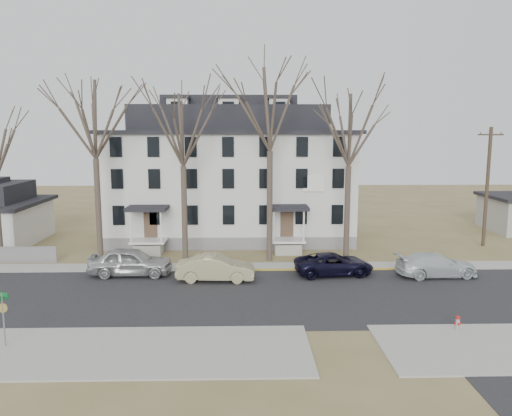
{
  "coord_description": "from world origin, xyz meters",
  "views": [
    {
      "loc": [
        -0.8,
        -24.88,
        9.18
      ],
      "look_at": [
        0.02,
        9.0,
        3.94
      ],
      "focal_mm": 35.0,
      "sensor_mm": 36.0,
      "label": 1
    }
  ],
  "objects_px": {
    "boarding_house": "(230,176)",
    "car_tan": "(216,269)",
    "tree_far_left": "(94,114)",
    "bicycle_left": "(145,249)",
    "tree_mid_right": "(350,125)",
    "fire_hydrant": "(458,323)",
    "car_navy": "(334,265)",
    "tree_center": "(270,103)",
    "car_silver": "(131,262)",
    "street_sign": "(3,311)",
    "car_white": "(436,266)",
    "tree_mid_left": "(182,125)",
    "utility_pole_far": "(487,186)"
  },
  "relations": [
    {
      "from": "tree_mid_right",
      "to": "fire_hydrant",
      "type": "relative_size",
      "value": 17.19
    },
    {
      "from": "car_silver",
      "to": "car_white",
      "type": "relative_size",
      "value": 1.04
    },
    {
      "from": "car_white",
      "to": "utility_pole_far",
      "type": "bearing_deg",
      "value": -43.79
    },
    {
      "from": "car_silver",
      "to": "car_white",
      "type": "height_order",
      "value": "car_silver"
    },
    {
      "from": "utility_pole_far",
      "to": "car_tan",
      "type": "distance_m",
      "value": 23.29
    },
    {
      "from": "tree_mid_right",
      "to": "fire_hydrant",
      "type": "distance_m",
      "value": 16.07
    },
    {
      "from": "tree_far_left",
      "to": "car_white",
      "type": "height_order",
      "value": "tree_far_left"
    },
    {
      "from": "tree_far_left",
      "to": "tree_mid_right",
      "type": "height_order",
      "value": "tree_far_left"
    },
    {
      "from": "car_white",
      "to": "bicycle_left",
      "type": "relative_size",
      "value": 3.09
    },
    {
      "from": "boarding_house",
      "to": "fire_hydrant",
      "type": "height_order",
      "value": "boarding_house"
    },
    {
      "from": "tree_mid_left",
      "to": "car_white",
      "type": "relative_size",
      "value": 2.52
    },
    {
      "from": "tree_mid_right",
      "to": "utility_pole_far",
      "type": "height_order",
      "value": "tree_mid_right"
    },
    {
      "from": "car_tan",
      "to": "street_sign",
      "type": "bearing_deg",
      "value": 140.42
    },
    {
      "from": "tree_center",
      "to": "car_silver",
      "type": "relative_size",
      "value": 2.8
    },
    {
      "from": "boarding_house",
      "to": "tree_mid_right",
      "type": "bearing_deg",
      "value": -43.81
    },
    {
      "from": "tree_center",
      "to": "tree_mid_right",
      "type": "distance_m",
      "value": 5.7
    },
    {
      "from": "utility_pole_far",
      "to": "car_white",
      "type": "xyz_separation_m",
      "value": [
        -7.11,
        -8.46,
        -4.17
      ]
    },
    {
      "from": "tree_mid_right",
      "to": "car_navy",
      "type": "height_order",
      "value": "tree_mid_right"
    },
    {
      "from": "tree_mid_left",
      "to": "car_silver",
      "type": "relative_size",
      "value": 2.43
    },
    {
      "from": "boarding_house",
      "to": "utility_pole_far",
      "type": "height_order",
      "value": "boarding_house"
    },
    {
      "from": "street_sign",
      "to": "tree_mid_left",
      "type": "bearing_deg",
      "value": 91.19
    },
    {
      "from": "tree_mid_right",
      "to": "street_sign",
      "type": "distance_m",
      "value": 23.95
    },
    {
      "from": "boarding_house",
      "to": "car_tan",
      "type": "xyz_separation_m",
      "value": [
        -0.57,
        -12.98,
        -4.59
      ]
    },
    {
      "from": "street_sign",
      "to": "tree_mid_right",
      "type": "bearing_deg",
      "value": 63.25
    },
    {
      "from": "tree_center",
      "to": "bicycle_left",
      "type": "xyz_separation_m",
      "value": [
        -9.22,
        1.94,
        -10.65
      ]
    },
    {
      "from": "tree_mid_left",
      "to": "street_sign",
      "type": "bearing_deg",
      "value": -112.99
    },
    {
      "from": "tree_center",
      "to": "street_sign",
      "type": "bearing_deg",
      "value": -130.23
    },
    {
      "from": "tree_far_left",
      "to": "street_sign",
      "type": "relative_size",
      "value": 5.57
    },
    {
      "from": "car_tan",
      "to": "street_sign",
      "type": "xyz_separation_m",
      "value": [
        -8.47,
        -9.41,
        0.86
      ]
    },
    {
      "from": "tree_far_left",
      "to": "fire_hydrant",
      "type": "xyz_separation_m",
      "value": [
        20.08,
        -12.91,
        -9.97
      ]
    },
    {
      "from": "tree_mid_right",
      "to": "car_white",
      "type": "height_order",
      "value": "tree_mid_right"
    },
    {
      "from": "boarding_house",
      "to": "car_tan",
      "type": "distance_m",
      "value": 13.78
    },
    {
      "from": "boarding_house",
      "to": "car_silver",
      "type": "xyz_separation_m",
      "value": [
        -6.07,
        -11.72,
        -4.49
      ]
    },
    {
      "from": "tree_mid_right",
      "to": "car_silver",
      "type": "height_order",
      "value": "tree_mid_right"
    },
    {
      "from": "bicycle_left",
      "to": "street_sign",
      "type": "xyz_separation_m",
      "value": [
        -2.82,
        -16.17,
        1.22
      ]
    },
    {
      "from": "street_sign",
      "to": "bicycle_left",
      "type": "bearing_deg",
      "value": 104.28
    },
    {
      "from": "boarding_house",
      "to": "car_tan",
      "type": "bearing_deg",
      "value": -92.51
    },
    {
      "from": "tree_far_left",
      "to": "tree_center",
      "type": "distance_m",
      "value": 12.02
    },
    {
      "from": "tree_center",
      "to": "bicycle_left",
      "type": "bearing_deg",
      "value": 168.14
    },
    {
      "from": "boarding_house",
      "to": "car_navy",
      "type": "xyz_separation_m",
      "value": [
        6.95,
        -11.88,
        -4.68
      ]
    },
    {
      "from": "tree_far_left",
      "to": "boarding_house",
      "type": "bearing_deg",
      "value": 42.18
    },
    {
      "from": "car_navy",
      "to": "utility_pole_far",
      "type": "bearing_deg",
      "value": -65.81
    },
    {
      "from": "tree_mid_left",
      "to": "street_sign",
      "type": "relative_size",
      "value": 5.17
    },
    {
      "from": "tree_mid_left",
      "to": "car_silver",
      "type": "bearing_deg",
      "value": -130.74
    },
    {
      "from": "car_tan",
      "to": "tree_mid_left",
      "type": "bearing_deg",
      "value": 29.16
    },
    {
      "from": "boarding_house",
      "to": "car_navy",
      "type": "height_order",
      "value": "boarding_house"
    },
    {
      "from": "tree_far_left",
      "to": "bicycle_left",
      "type": "relative_size",
      "value": 8.38
    },
    {
      "from": "car_navy",
      "to": "street_sign",
      "type": "xyz_separation_m",
      "value": [
        -15.99,
        -10.51,
        0.95
      ]
    },
    {
      "from": "utility_pole_far",
      "to": "car_white",
      "type": "height_order",
      "value": "utility_pole_far"
    },
    {
      "from": "tree_mid_left",
      "to": "car_navy",
      "type": "height_order",
      "value": "tree_mid_left"
    }
  ]
}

